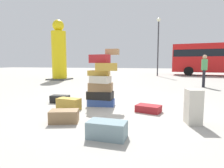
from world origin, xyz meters
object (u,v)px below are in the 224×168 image
(suitcase_tower, at_px, (101,83))
(lamp_post, at_px, (158,38))
(suitcase_brown_left_side, at_px, (64,116))
(yellow_dummy_statue, at_px, (59,53))
(suitcase_tan_upright_blue, at_px, (69,104))
(suitcase_black_behind_tower, at_px, (60,99))
(suitcase_slate_right_side, at_px, (107,130))
(person_bearded_onlooker, at_px, (204,68))
(parked_bus, at_px, (221,57))
(suitcase_cream_foreground_near, at_px, (193,107))
(suitcase_maroon_white_trunk, at_px, (148,109))

(suitcase_tower, distance_m, lamp_post, 14.05)
(suitcase_tower, xyz_separation_m, suitcase_brown_left_side, (-0.29, -1.71, -0.56))
(yellow_dummy_statue, xyz_separation_m, lamp_post, (7.04, 6.06, 1.66))
(suitcase_tan_upright_blue, bearing_deg, suitcase_black_behind_tower, 141.20)
(suitcase_slate_right_side, height_order, yellow_dummy_statue, yellow_dummy_statue)
(suitcase_black_behind_tower, bearing_deg, person_bearded_onlooker, 41.64)
(suitcase_black_behind_tower, relative_size, suitcase_tan_upright_blue, 0.90)
(parked_bus, bearing_deg, suitcase_cream_foreground_near, -98.50)
(lamp_post, bearing_deg, person_bearded_onlooker, -72.22)
(suitcase_cream_foreground_near, height_order, suitcase_tan_upright_blue, suitcase_cream_foreground_near)
(suitcase_slate_right_side, distance_m, yellow_dummy_statue, 12.11)
(suitcase_maroon_white_trunk, xyz_separation_m, lamp_post, (-0.19, 14.05, 3.54))
(suitcase_black_behind_tower, bearing_deg, suitcase_tower, -8.56)
(suitcase_brown_left_side, height_order, parked_bus, parked_bus)
(person_bearded_onlooker, relative_size, parked_bus, 0.18)
(lamp_post, bearing_deg, yellow_dummy_statue, -139.27)
(suitcase_tower, distance_m, suitcase_slate_right_side, 2.52)
(suitcase_tan_upright_blue, relative_size, lamp_post, 0.12)
(suitcase_cream_foreground_near, xyz_separation_m, yellow_dummy_statue, (-8.21, 8.73, 1.61))
(suitcase_brown_left_side, height_order, person_bearded_onlooker, person_bearded_onlooker)
(suitcase_tan_upright_blue, height_order, lamp_post, lamp_post)
(suitcase_slate_right_side, bearing_deg, suitcase_maroon_white_trunk, 75.53)
(suitcase_black_behind_tower, relative_size, yellow_dummy_statue, 0.13)
(yellow_dummy_statue, distance_m, lamp_post, 9.44)
(suitcase_brown_left_side, distance_m, yellow_dummy_statue, 11.02)
(suitcase_cream_foreground_near, height_order, yellow_dummy_statue, yellow_dummy_statue)
(suitcase_tower, bearing_deg, suitcase_black_behind_tower, 175.88)
(suitcase_maroon_white_trunk, xyz_separation_m, yellow_dummy_statue, (-7.23, 7.99, 1.89))
(person_bearded_onlooker, distance_m, parked_bus, 10.89)
(suitcase_brown_left_side, height_order, suitcase_cream_foreground_near, suitcase_cream_foreground_near)
(yellow_dummy_statue, bearing_deg, lamp_post, 40.73)
(suitcase_maroon_white_trunk, bearing_deg, suitcase_slate_right_side, -89.68)
(suitcase_cream_foreground_near, bearing_deg, suitcase_black_behind_tower, 150.05)
(yellow_dummy_statue, bearing_deg, suitcase_slate_right_side, -56.06)
(suitcase_tower, xyz_separation_m, suitcase_cream_foreground_near, (2.38, -1.10, -0.33))
(suitcase_tower, relative_size, person_bearded_onlooker, 1.00)
(yellow_dummy_statue, height_order, lamp_post, lamp_post)
(suitcase_cream_foreground_near, distance_m, yellow_dummy_statue, 12.09)
(suitcase_black_behind_tower, bearing_deg, yellow_dummy_statue, 115.82)
(suitcase_tower, height_order, suitcase_slate_right_side, suitcase_tower)
(suitcase_black_behind_tower, xyz_separation_m, lamp_post, (2.66, 13.58, 3.52))
(suitcase_brown_left_side, relative_size, suitcase_cream_foreground_near, 0.82)
(yellow_dummy_statue, relative_size, lamp_post, 0.81)
(lamp_post, bearing_deg, suitcase_tower, -95.06)
(suitcase_brown_left_side, height_order, suitcase_maroon_white_trunk, suitcase_brown_left_side)
(person_bearded_onlooker, bearing_deg, lamp_post, -145.11)
(suitcase_maroon_white_trunk, height_order, suitcase_tan_upright_blue, suitcase_tan_upright_blue)
(suitcase_maroon_white_trunk, height_order, yellow_dummy_statue, yellow_dummy_statue)
(suitcase_cream_foreground_near, relative_size, person_bearded_onlooker, 0.43)
(suitcase_tan_upright_blue, bearing_deg, suitcase_tower, 50.03)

